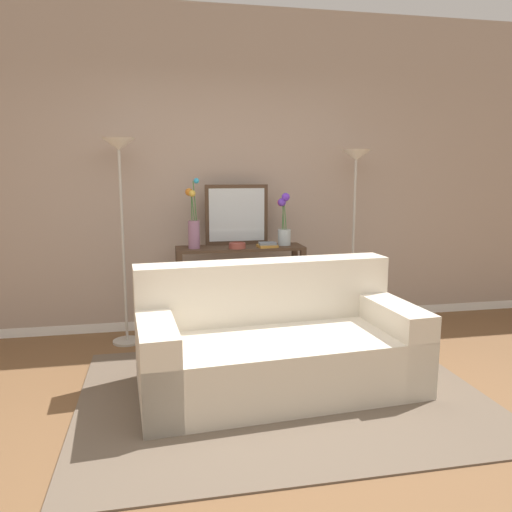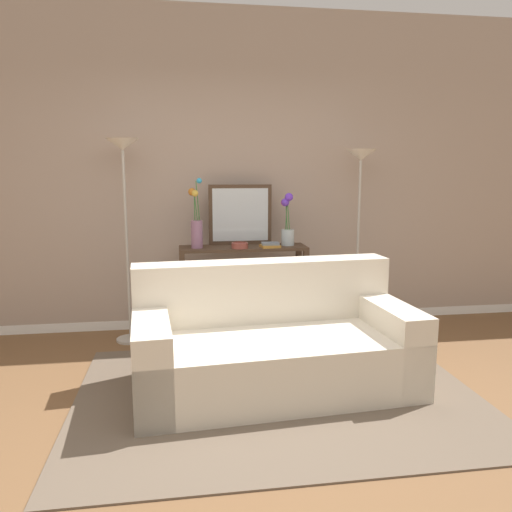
# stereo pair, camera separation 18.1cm
# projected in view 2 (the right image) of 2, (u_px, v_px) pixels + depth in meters

# --- Properties ---
(ground_plane) EXTENTS (16.00, 16.00, 0.02)m
(ground_plane) POSITION_uv_depth(u_px,v_px,m) (243.00, 447.00, 2.87)
(ground_plane) COLOR brown
(back_wall) EXTENTS (12.00, 0.15, 3.07)m
(back_wall) POSITION_uv_depth(u_px,v_px,m) (213.00, 173.00, 4.89)
(back_wall) COLOR white
(back_wall) RESTS_ON ground
(area_rug) EXTENTS (2.77, 2.06, 0.01)m
(area_rug) POSITION_uv_depth(u_px,v_px,m) (277.00, 395.00, 3.49)
(area_rug) COLOR brown
(area_rug) RESTS_ON ground
(couch) EXTENTS (2.02, 1.10, 0.88)m
(couch) POSITION_uv_depth(u_px,v_px,m) (273.00, 345.00, 3.60)
(couch) COLOR beige
(couch) RESTS_ON ground
(console_table) EXTENTS (1.18, 0.34, 0.86)m
(console_table) POSITION_uv_depth(u_px,v_px,m) (243.00, 276.00, 4.69)
(console_table) COLOR #473323
(console_table) RESTS_ON ground
(floor_lamp_left) EXTENTS (0.28, 0.28, 1.83)m
(floor_lamp_left) POSITION_uv_depth(u_px,v_px,m) (124.00, 184.00, 4.39)
(floor_lamp_left) COLOR #B7B2A8
(floor_lamp_left) RESTS_ON ground
(floor_lamp_right) EXTENTS (0.28, 0.28, 1.75)m
(floor_lamp_right) POSITION_uv_depth(u_px,v_px,m) (360.00, 190.00, 4.72)
(floor_lamp_right) COLOR #B7B2A8
(floor_lamp_right) RESTS_ON ground
(wall_mirror) EXTENTS (0.60, 0.02, 0.57)m
(wall_mirror) POSITION_uv_depth(u_px,v_px,m) (240.00, 215.00, 4.73)
(wall_mirror) COLOR #473323
(wall_mirror) RESTS_ON console_table
(vase_tall_flowers) EXTENTS (0.12, 0.12, 0.63)m
(vase_tall_flowers) POSITION_uv_depth(u_px,v_px,m) (196.00, 226.00, 4.52)
(vase_tall_flowers) COLOR gray
(vase_tall_flowers) RESTS_ON console_table
(vase_short_flowers) EXTENTS (0.13, 0.14, 0.49)m
(vase_short_flowers) POSITION_uv_depth(u_px,v_px,m) (287.00, 224.00, 4.68)
(vase_short_flowers) COLOR silver
(vase_short_flowers) RESTS_ON console_table
(fruit_bowl) EXTENTS (0.15, 0.15, 0.05)m
(fruit_bowl) POSITION_uv_depth(u_px,v_px,m) (240.00, 245.00, 4.53)
(fruit_bowl) COLOR brown
(fruit_bowl) RESTS_ON console_table
(book_stack) EXTENTS (0.19, 0.16, 0.04)m
(book_stack) POSITION_uv_depth(u_px,v_px,m) (270.00, 245.00, 4.59)
(book_stack) COLOR #B77F33
(book_stack) RESTS_ON console_table
(book_row_under_console) EXTENTS (0.46, 0.18, 0.13)m
(book_row_under_console) POSITION_uv_depth(u_px,v_px,m) (216.00, 330.00, 4.74)
(book_row_under_console) COLOR #6B3360
(book_row_under_console) RESTS_ON ground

